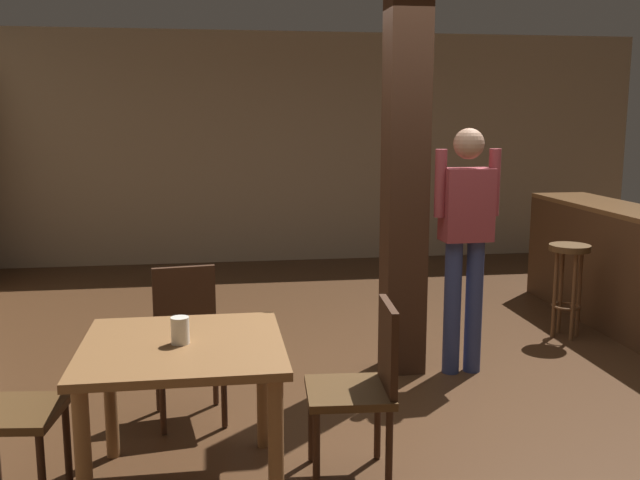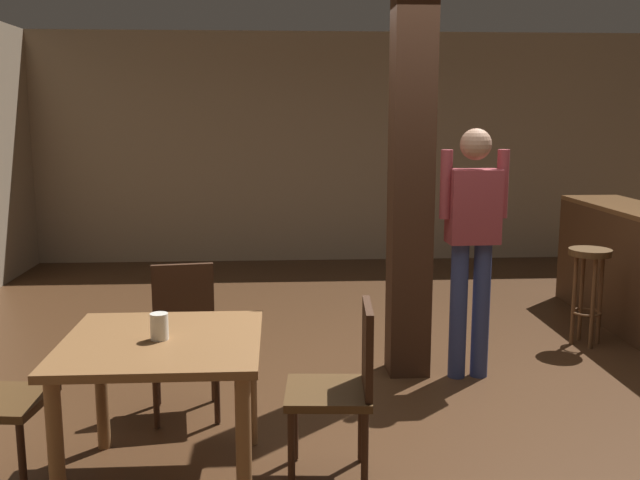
{
  "view_description": "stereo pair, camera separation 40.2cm",
  "coord_description": "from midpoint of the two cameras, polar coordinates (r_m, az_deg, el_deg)",
  "views": [
    {
      "loc": [
        -1.4,
        -4.33,
        1.81
      ],
      "look_at": [
        -0.73,
        0.12,
        1.02
      ],
      "focal_mm": 40.0,
      "sensor_mm": 36.0,
      "label": 1
    },
    {
      "loc": [
        -1.0,
        -4.37,
        1.81
      ],
      "look_at": [
        -0.73,
        0.12,
        1.02
      ],
      "focal_mm": 40.0,
      "sensor_mm": 36.0,
      "label": 2
    }
  ],
  "objects": [
    {
      "name": "napkin_cup",
      "position": [
        3.47,
        -14.44,
        -7.06
      ],
      "size": [
        0.09,
        0.09,
        0.13
      ],
      "primitive_type": "cylinder",
      "color": "silver",
      "rests_on": "dining_table"
    },
    {
      "name": "pillar",
      "position": [
        4.93,
        4.5,
        5.21
      ],
      "size": [
        0.28,
        0.28,
        2.8
      ],
      "primitive_type": "cube",
      "color": "#382114",
      "rests_on": "ground_plane"
    },
    {
      "name": "ground_plane",
      "position": [
        4.86,
        6.5,
        -11.93
      ],
      "size": [
        10.8,
        10.8,
        0.0
      ],
      "primitive_type": "plane",
      "color": "#422816"
    },
    {
      "name": "dining_table",
      "position": [
        3.53,
        -14.16,
        -9.93
      ],
      "size": [
        0.95,
        0.95,
        0.75
      ],
      "color": "brown",
      "rests_on": "ground_plane"
    },
    {
      "name": "bar_counter",
      "position": [
        6.61,
        20.4,
        -1.84
      ],
      "size": [
        0.56,
        2.31,
        1.03
      ],
      "color": "brown",
      "rests_on": "ground_plane"
    },
    {
      "name": "standing_person",
      "position": [
        4.97,
        9.33,
        0.53
      ],
      "size": [
        0.47,
        0.22,
        1.72
      ],
      "color": "maroon",
      "rests_on": "ground_plane"
    },
    {
      "name": "chair_east",
      "position": [
        3.59,
        0.3,
        -11.25
      ],
      "size": [
        0.45,
        0.45,
        0.89
      ],
      "color": "#4C3319",
      "rests_on": "ground_plane"
    },
    {
      "name": "chair_north",
      "position": [
        4.41,
        -13.17,
        -7.42
      ],
      "size": [
        0.47,
        0.47,
        0.89
      ],
      "color": "#4C3319",
      "rests_on": "ground_plane"
    },
    {
      "name": "bar_stool_near",
      "position": [
        6.06,
        17.5,
        -2.27
      ],
      "size": [
        0.33,
        0.33,
        0.77
      ],
      "color": "#4C3319",
      "rests_on": "ground_plane"
    },
    {
      "name": "wall_back",
      "position": [
        8.94,
        -0.86,
        7.36
      ],
      "size": [
        8.0,
        0.1,
        2.8
      ],
      "primitive_type": "cube",
      "color": "gray",
      "rests_on": "ground_plane"
    }
  ]
}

